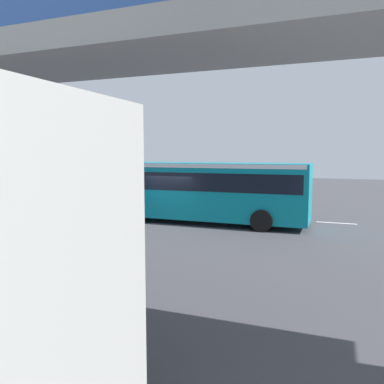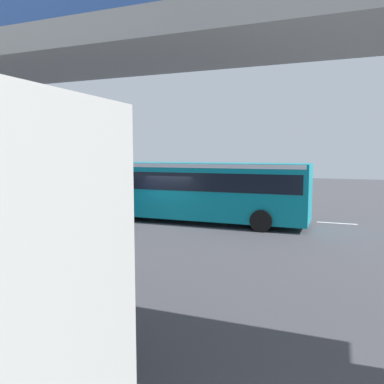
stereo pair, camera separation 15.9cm
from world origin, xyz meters
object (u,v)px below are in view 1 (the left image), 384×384
Objects in this scene: parked_van at (13,208)px; traffic_sign at (153,179)px; pedestrian at (74,198)px; city_bus at (197,187)px.

traffic_sign reaches higher than parked_van.
parked_van is 6.00m from pedestrian.
traffic_sign is at bearing -41.81° from city_bus.
city_bus is at bearing 138.19° from traffic_sign.
city_bus reaches higher than pedestrian.
parked_van is at bearing 39.18° from city_bus.
parked_van reaches higher than pedestrian.
parked_van is 1.71× the size of traffic_sign.
parked_van is at bearing 101.67° from pedestrian.
city_bus is 4.12× the size of traffic_sign.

